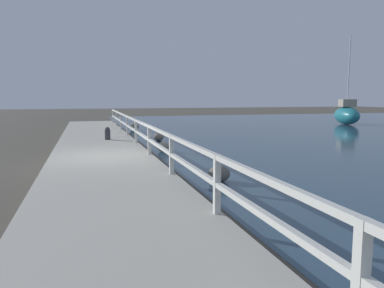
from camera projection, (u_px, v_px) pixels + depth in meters
ground_plane at (102, 165)px, 11.81m from camera, size 120.00×120.00×0.00m
dock_walkway at (102, 161)px, 11.79m from camera, size 3.21×36.00×0.29m
railing at (149, 134)px, 12.10m from camera, size 0.10×32.50×0.95m
boulder_near_dock at (159, 137)px, 18.42m from camera, size 0.51×0.46×0.38m
boulder_upstream at (134, 127)px, 24.39m from camera, size 0.61×0.55×0.46m
boulder_downstream at (219, 174)px, 9.47m from camera, size 0.56×0.50×0.42m
boulder_mid_strip at (164, 147)px, 14.81m from camera, size 0.51×0.46×0.38m
mooring_bollard at (108, 133)px, 16.36m from camera, size 0.24×0.24×0.56m
sailboat_teal at (347, 114)px, 29.47m from camera, size 2.56×3.98×6.88m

